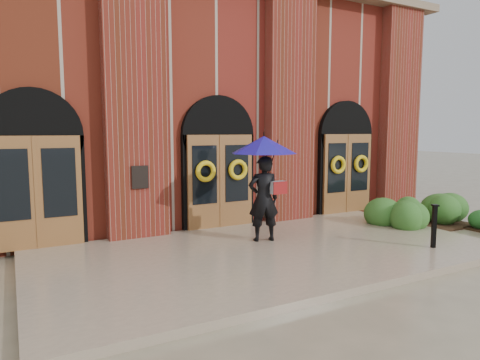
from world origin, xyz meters
TOP-DOWN VIEW (x-y plane):
  - ground at (0.00, 0.00)m, footprint 90.00×90.00m
  - landing at (0.00, 0.15)m, footprint 10.00×5.30m
  - church_building at (0.00, 8.78)m, footprint 16.20×12.53m
  - man_with_umbrella at (0.26, 0.88)m, footprint 1.90×1.90m
  - metal_post at (3.28, -1.46)m, footprint 0.17×0.17m
  - hedge_wall_right at (5.20, 0.50)m, footprint 3.26×1.30m

SIDE VIEW (x-z plane):
  - ground at x=0.00m, z-range 0.00..0.00m
  - landing at x=0.00m, z-range 0.00..0.15m
  - hedge_wall_right at x=5.20m, z-range 0.00..0.84m
  - metal_post at x=3.28m, z-range 0.17..1.15m
  - man_with_umbrella at x=0.26m, z-range 0.65..3.13m
  - church_building at x=0.00m, z-range 0.00..7.00m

